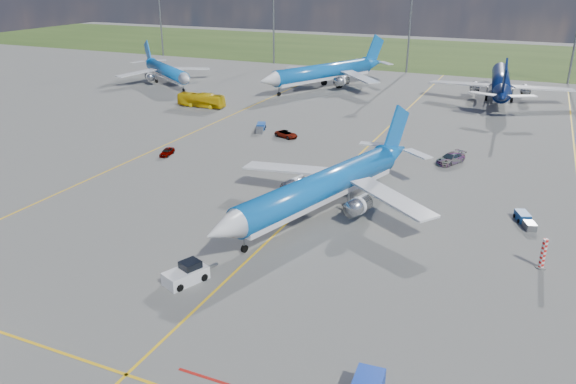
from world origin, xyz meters
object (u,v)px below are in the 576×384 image
at_px(bg_jet_nw, 168,84).
at_px(pushback_tug, 187,274).
at_px(main_airliner, 321,214).
at_px(service_car_b, 286,134).
at_px(warning_post, 543,254).
at_px(apron_bus, 201,100).
at_px(service_car_c, 451,158).
at_px(baggage_tug_c, 261,128).
at_px(bg_jet_nnw, 323,88).
at_px(baggage_tug_w, 525,220).
at_px(bg_jet_n, 498,99).
at_px(service_car_a, 167,152).

xyz_separation_m(bg_jet_nw, pushback_tug, (57.17, -77.98, 0.75)).
xyz_separation_m(main_airliner, pushback_tug, (-5.70, -18.85, 0.75)).
relative_size(bg_jet_nw, service_car_b, 8.10).
relative_size(warning_post, apron_bus, 0.30).
xyz_separation_m(pushback_tug, service_car_c, (16.45, 43.54, 0.01)).
bearing_deg(warning_post, baggage_tug_c, 144.45).
relative_size(bg_jet_nnw, main_airliner, 1.11).
bearing_deg(warning_post, baggage_tug_w, 100.55).
xyz_separation_m(bg_jet_nw, bg_jet_nnw, (37.18, 10.27, 0.00)).
xyz_separation_m(warning_post, service_car_c, (-12.71, 27.92, -0.74)).
height_order(bg_jet_n, service_car_c, bg_jet_n).
xyz_separation_m(bg_jet_n, main_airliner, (-13.36, -73.89, 0.00)).
xyz_separation_m(bg_jet_nw, main_airliner, (62.87, -59.12, 0.00)).
distance_m(pushback_tug, service_car_a, 38.04).
bearing_deg(bg_jet_nw, service_car_a, -108.96).
relative_size(bg_jet_nnw, service_car_b, 9.98).
height_order(bg_jet_n, apron_bus, bg_jet_n).
relative_size(warning_post, service_car_b, 0.73).
bearing_deg(bg_jet_nnw, bg_jet_n, 31.83).
bearing_deg(baggage_tug_w, baggage_tug_c, 130.98).
bearing_deg(baggage_tug_w, service_car_a, 153.42).
height_order(apron_bus, service_car_c, apron_bus).
distance_m(bg_jet_nnw, main_airliner, 74.00).
bearing_deg(baggage_tug_c, bg_jet_n, 30.76).
bearing_deg(apron_bus, main_airliner, -135.72).
bearing_deg(baggage_tug_w, pushback_tug, -158.42).
relative_size(pushback_tug, service_car_a, 1.65).
bearing_deg(pushback_tug, baggage_tug_w, 65.89).
height_order(bg_jet_n, service_car_b, bg_jet_n).
relative_size(pushback_tug, service_car_c, 1.05).
bearing_deg(pushback_tug, bg_jet_nw, 148.83).
xyz_separation_m(bg_jet_n, apron_bus, (-54.94, -33.08, 1.41)).
distance_m(service_car_b, baggage_tug_c, 6.36).
height_order(apron_bus, baggage_tug_c, apron_bus).
distance_m(apron_bus, service_car_c, 54.76).
distance_m(apron_bus, baggage_tug_c, 22.17).
distance_m(warning_post, pushback_tug, 33.09).
bearing_deg(apron_bus, warning_post, -125.36).
relative_size(apron_bus, baggage_tug_w, 2.32).
relative_size(bg_jet_nw, service_car_a, 10.06).
relative_size(bg_jet_nw, apron_bus, 3.31).
relative_size(bg_jet_nnw, service_car_c, 7.92).
relative_size(bg_jet_n, pushback_tug, 7.54).
relative_size(warning_post, service_car_c, 0.58).
height_order(main_airliner, baggage_tug_w, main_airliner).
bearing_deg(main_airliner, bg_jet_nnw, 127.17).
relative_size(warning_post, service_car_a, 0.90).
bearing_deg(service_car_b, service_car_c, -76.09).
distance_m(bg_jet_nw, bg_jet_nnw, 38.57).
height_order(service_car_a, baggage_tug_w, service_car_a).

